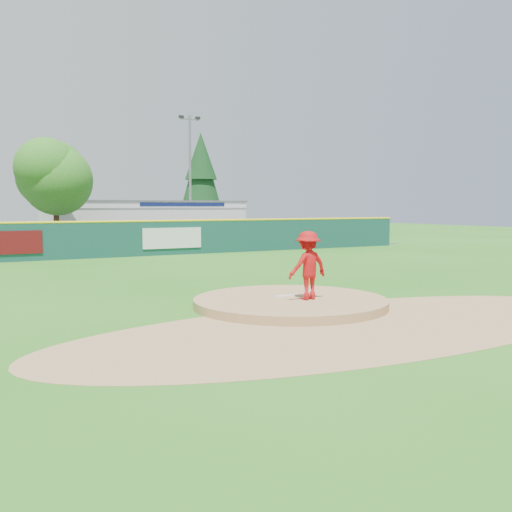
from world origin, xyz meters
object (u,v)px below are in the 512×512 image
pool_building_grp (143,221)px  pitcher (308,265)px  deciduous_tree (55,180)px  light_pole_right (190,172)px  van (59,240)px  conifer_tree (201,177)px

pool_building_grp → pitcher: bearing=-100.0°
deciduous_tree → light_pole_right: 11.75m
van → conifer_tree: size_ratio=0.46×
deciduous_tree → conifer_tree: (15.00, 11.00, 0.99)m
deciduous_tree → conifer_tree: size_ratio=0.77×
pitcher → van: (-2.10, 26.01, -0.58)m
deciduous_tree → pool_building_grp: bearing=41.2°
conifer_tree → light_pole_right: (-4.00, -7.00, 0.00)m
pitcher → pool_building_grp: 32.91m
pitcher → deciduous_tree: (-2.31, 25.42, 3.35)m
van → conifer_tree: bearing=-79.9°
pool_building_grp → deciduous_tree: deciduous_tree is taller
pitcher → light_pole_right: (8.69, 29.42, 4.34)m
pool_building_grp → deciduous_tree: size_ratio=2.07×
light_pole_right → van: bearing=-162.5°
van → conifer_tree: 18.74m
pitcher → van: pitcher is taller
conifer_tree → pitcher: bearing=-109.2°
conifer_tree → light_pole_right: light_pole_right is taller
deciduous_tree → van: bearing=70.1°
pool_building_grp → conifer_tree: conifer_tree is taller
pitcher → light_pole_right: size_ratio=0.19×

